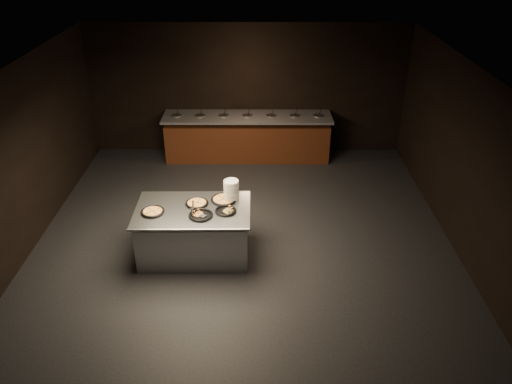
# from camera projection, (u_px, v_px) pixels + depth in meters

# --- Properties ---
(room) EXTENTS (7.02, 8.02, 2.92)m
(room) POSITION_uv_depth(u_px,v_px,m) (242.00, 171.00, 7.56)
(room) COLOR black
(room) RESTS_ON ground
(salad_bar) EXTENTS (3.70, 0.83, 1.18)m
(salad_bar) POSITION_uv_depth(u_px,v_px,m) (247.00, 140.00, 11.16)
(salad_bar) COLOR #502012
(salad_bar) RESTS_ON ground
(serving_counter) EXTENTS (1.80, 1.17, 0.86)m
(serving_counter) POSITION_uv_depth(u_px,v_px,m) (194.00, 233.00, 7.97)
(serving_counter) COLOR #B2B4B9
(serving_counter) RESTS_ON ground
(plate_stack) EXTENTS (0.24, 0.24, 0.34)m
(plate_stack) POSITION_uv_depth(u_px,v_px,m) (231.00, 190.00, 7.93)
(plate_stack) COLOR silver
(plate_stack) RESTS_ON serving_counter
(pan_veggie_whole) EXTENTS (0.36, 0.36, 0.04)m
(pan_veggie_whole) POSITION_uv_depth(u_px,v_px,m) (153.00, 212.00, 7.65)
(pan_veggie_whole) COLOR black
(pan_veggie_whole) RESTS_ON serving_counter
(pan_cheese_whole) EXTENTS (0.36, 0.36, 0.04)m
(pan_cheese_whole) POSITION_uv_depth(u_px,v_px,m) (197.00, 203.00, 7.87)
(pan_cheese_whole) COLOR black
(pan_cheese_whole) RESTS_ON serving_counter
(pan_cheese_slices_a) EXTENTS (0.41, 0.41, 0.04)m
(pan_cheese_slices_a) POSITION_uv_depth(u_px,v_px,m) (224.00, 199.00, 7.97)
(pan_cheese_slices_a) COLOR black
(pan_cheese_slices_a) RESTS_ON serving_counter
(pan_cheese_slices_b) EXTENTS (0.37, 0.37, 0.04)m
(pan_cheese_slices_b) POSITION_uv_depth(u_px,v_px,m) (201.00, 215.00, 7.56)
(pan_cheese_slices_b) COLOR black
(pan_cheese_slices_b) RESTS_ON serving_counter
(pan_veggie_slices) EXTENTS (0.33, 0.33, 0.04)m
(pan_veggie_slices) POSITION_uv_depth(u_px,v_px,m) (226.00, 211.00, 7.67)
(pan_veggie_slices) COLOR black
(pan_veggie_slices) RESTS_ON serving_counter
(server_left) EXTENTS (0.10, 0.35, 0.17)m
(server_left) POSITION_uv_depth(u_px,v_px,m) (193.00, 207.00, 7.63)
(server_left) COLOR #B2B4B9
(server_left) RESTS_ON serving_counter
(server_right) EXTENTS (0.25, 0.22, 0.15)m
(server_right) POSITION_uv_depth(u_px,v_px,m) (197.00, 211.00, 7.57)
(server_right) COLOR #B2B4B9
(server_right) RESTS_ON serving_counter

